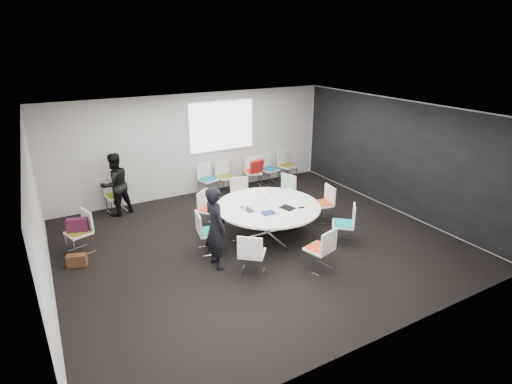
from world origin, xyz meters
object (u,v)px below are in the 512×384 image
brown_bag (77,260)px  chair_back_e (287,171)px  chair_ring_c (241,202)px  chair_ring_f (252,261)px  chair_ring_h (343,231)px  chair_ring_d (211,216)px  chair_ring_a (322,210)px  chair_back_a (208,185)px  person_main (216,228)px  person_back (115,185)px  cup (264,197)px  chair_back_b (226,182)px  chair_back_c (253,178)px  laptop (249,209)px  conference_table (268,213)px  chair_back_d (269,175)px  chair_ring_g (319,257)px  chair_ring_b (284,198)px  chair_person_back (116,202)px  chair_spare_left (81,240)px  chair_ring_e (209,239)px  maroon_bag (77,225)px

brown_bag → chair_back_e: bearing=19.9°
chair_ring_c → chair_ring_f: bearing=83.1°
chair_ring_h → chair_ring_d: bearing=86.6°
chair_ring_a → chair_back_a: 3.43m
person_main → person_back: bearing=16.2°
person_main → cup: bearing=-61.2°
chair_back_b → chair_back_c: same height
laptop → cup: bearing=-65.5°
brown_bag → person_main: bearing=-28.7°
chair_ring_a → chair_ring_c: 2.04m
person_main → laptop: 1.25m
chair_ring_c → person_back: (-2.75, 1.40, 0.52)m
conference_table → chair_back_d: (1.80, 2.96, -0.27)m
chair_ring_f → chair_ring_g: 1.29m
chair_ring_c → cup: (0.04, -1.08, 0.50)m
chair_ring_b → chair_back_a: same height
chair_person_back → cup: size_ratio=9.78×
chair_ring_h → chair_ring_f: bearing=134.0°
chair_ring_d → person_main: size_ratio=0.54×
chair_ring_h → chair_ring_a: bearing=25.6°
chair_ring_f → person_main: size_ratio=0.54×
chair_ring_g → chair_back_b: same height
chair_back_c → chair_spare_left: 5.29m
chair_ring_d → chair_ring_g: 2.92m
chair_back_d → chair_ring_f: bearing=42.8°
chair_spare_left → laptop: size_ratio=2.49×
chair_ring_a → laptop: bearing=98.5°
chair_ring_e → chair_spare_left: bearing=-109.9°
chair_ring_d → chair_ring_g: same height
conference_table → chair_ring_h: bearing=-41.5°
chair_ring_b → cup: bearing=105.2°
chair_back_c → chair_ring_b: bearing=103.6°
chair_ring_c → chair_spare_left: size_ratio=1.00×
brown_bag → conference_table: bearing=-9.8°
chair_back_d → person_main: (-3.33, -3.59, 0.55)m
chair_ring_c → chair_back_c: same height
chair_ring_a → chair_ring_f: bearing=124.0°
chair_ring_h → conference_table: bearing=88.9°
chair_back_a → person_main: (-1.34, -3.62, 0.55)m
chair_back_b → maroon_bag: chair_back_b is taller
chair_ring_e → laptop: chair_ring_e is taller
chair_back_a → chair_back_d: size_ratio=1.00×
conference_table → person_main: bearing=-157.5°
chair_back_e → person_main: (-3.98, -3.62, 0.55)m
chair_ring_g → laptop: bearing=93.0°
chair_back_c → laptop: 3.43m
chair_back_a → chair_back_e: 2.65m
chair_back_b → cup: size_ratio=9.78×
chair_ring_b → person_back: 4.24m
chair_person_back → person_back: size_ratio=0.55×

